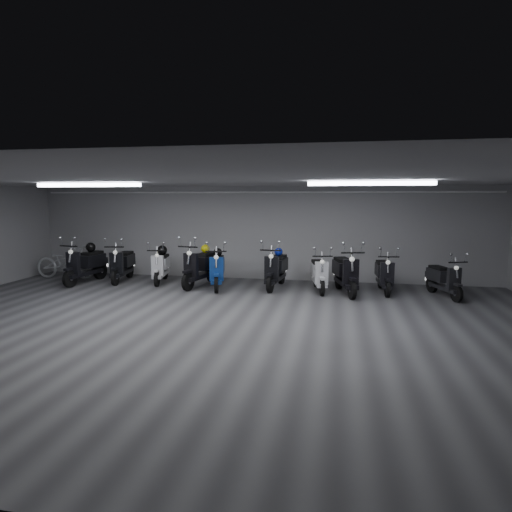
% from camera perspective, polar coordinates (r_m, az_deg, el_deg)
% --- Properties ---
extents(floor, '(14.00, 10.00, 0.01)m').
position_cam_1_polar(floor, '(8.41, -6.38, -9.36)').
color(floor, '#3D3E40').
rests_on(floor, ground).
extents(ceiling, '(14.00, 10.00, 0.01)m').
position_cam_1_polar(ceiling, '(8.05, -6.68, 10.14)').
color(ceiling, gray).
rests_on(ceiling, ground).
extents(back_wall, '(14.00, 0.01, 2.80)m').
position_cam_1_polar(back_wall, '(12.95, 0.08, 3.07)').
color(back_wall, '#939395').
rests_on(back_wall, ground).
extents(front_wall, '(14.00, 0.01, 2.80)m').
position_cam_1_polar(front_wall, '(3.75, -30.29, -9.92)').
color(front_wall, '#939395').
rests_on(front_wall, ground).
extents(fluor_strip_left, '(2.40, 0.18, 0.08)m').
position_cam_1_polar(fluor_strip_left, '(10.22, -21.37, 8.79)').
color(fluor_strip_left, white).
rests_on(fluor_strip_left, ceiling).
extents(fluor_strip_right, '(2.40, 0.18, 0.08)m').
position_cam_1_polar(fluor_strip_right, '(8.70, 14.94, 9.32)').
color(fluor_strip_right, white).
rests_on(fluor_strip_right, ceiling).
extents(conduit, '(13.60, 0.05, 0.05)m').
position_cam_1_polar(conduit, '(12.82, 0.01, 8.48)').
color(conduit, white).
rests_on(conduit, back_wall).
extents(scooter_0, '(0.88, 1.98, 1.42)m').
position_cam_1_polar(scooter_0, '(13.31, -21.78, -0.34)').
color(scooter_0, black).
rests_on(scooter_0, floor).
extents(scooter_1, '(0.88, 1.90, 1.36)m').
position_cam_1_polar(scooter_1, '(13.19, -17.37, -0.35)').
color(scooter_1, black).
rests_on(scooter_1, floor).
extents(scooter_2, '(0.88, 1.76, 1.26)m').
position_cam_1_polar(scooter_2, '(12.74, -12.54, -0.69)').
color(scooter_2, silver).
rests_on(scooter_2, floor).
extents(scooter_3, '(1.08, 2.06, 1.46)m').
position_cam_1_polar(scooter_3, '(12.01, -7.39, -0.58)').
color(scooter_3, black).
rests_on(scooter_3, floor).
extents(scooter_4, '(0.99, 1.91, 1.35)m').
position_cam_1_polar(scooter_4, '(11.71, -5.15, -1.03)').
color(scooter_4, navy).
rests_on(scooter_4, floor).
extents(scooter_5, '(0.82, 1.92, 1.38)m').
position_cam_1_polar(scooter_5, '(11.68, 2.70, -0.96)').
color(scooter_5, black).
rests_on(scooter_5, floor).
extents(scooter_6, '(0.86, 1.75, 1.25)m').
position_cam_1_polar(scooter_6, '(11.43, 8.40, -1.57)').
color(scooter_6, silver).
rests_on(scooter_6, floor).
extents(scooter_7, '(1.09, 2.01, 1.42)m').
position_cam_1_polar(scooter_7, '(11.23, 11.81, -1.37)').
color(scooter_7, black).
rests_on(scooter_7, floor).
extents(scooter_8, '(0.66, 1.73, 1.26)m').
position_cam_1_polar(scooter_8, '(11.63, 16.70, -1.61)').
color(scooter_8, black).
rests_on(scooter_8, floor).
extents(scooter_9, '(1.03, 1.68, 1.19)m').
position_cam_1_polar(scooter_9, '(11.62, 23.77, -2.16)').
color(scooter_9, black).
rests_on(scooter_9, floor).
extents(bicycle, '(1.90, 0.73, 1.21)m').
position_cam_1_polar(bicycle, '(14.32, -24.00, -0.34)').
color(bicycle, silver).
rests_on(bicycle, floor).
extents(helmet_0, '(0.28, 0.28, 0.28)m').
position_cam_1_polar(helmet_0, '(13.48, -21.12, 1.10)').
color(helmet_0, black).
rests_on(helmet_0, scooter_0).
extents(helmet_1, '(0.23, 0.23, 0.23)m').
position_cam_1_polar(helmet_1, '(11.88, 3.02, 0.55)').
color(helmet_1, '#0E1E9D').
rests_on(helmet_1, scooter_5).
extents(helmet_2, '(0.29, 0.29, 0.29)m').
position_cam_1_polar(helmet_2, '(12.93, -12.37, 0.76)').
color(helmet_2, black).
rests_on(helmet_2, scooter_2).
extents(helmet_3, '(0.24, 0.24, 0.24)m').
position_cam_1_polar(helmet_3, '(11.92, -5.10, 0.49)').
color(helmet_3, black).
rests_on(helmet_3, scooter_4).
extents(helmet_4, '(0.24, 0.24, 0.24)m').
position_cam_1_polar(helmet_4, '(12.20, -6.75, 0.96)').
color(helmet_4, '#C2BD0B').
rests_on(helmet_4, scooter_3).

